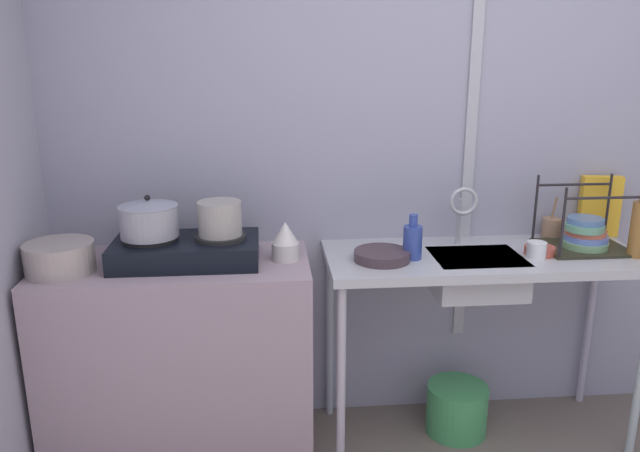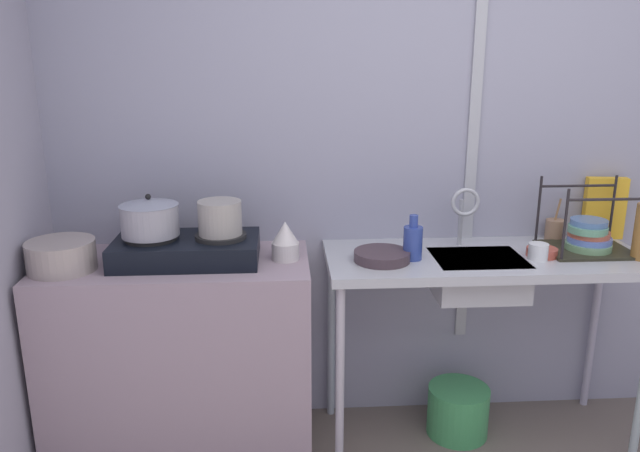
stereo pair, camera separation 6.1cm
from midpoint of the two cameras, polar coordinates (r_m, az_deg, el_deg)
wall_back at (r=2.94m, az=11.35°, el=7.26°), size 4.46×0.10×2.64m
wall_metal_strip at (r=2.89m, az=13.30°, el=9.65°), size 0.05×0.01×2.11m
counter_concrete at (r=2.82m, az=-13.36°, el=-11.91°), size 1.12×0.53×0.90m
counter_sink at (r=2.79m, az=14.28°, el=-4.02°), size 1.38×0.53×0.90m
stove at (r=2.62m, az=-12.94°, el=-2.17°), size 0.60×0.34×0.12m
pot_on_left_burner at (r=2.61m, az=-16.23°, el=0.67°), size 0.24×0.24×0.18m
pot_on_right_burner at (r=2.57m, az=-9.95°, el=0.71°), size 0.18×0.18×0.14m
pot_beside_stove at (r=2.66m, az=-23.60°, el=-2.71°), size 0.27×0.27×0.12m
percolator at (r=2.58m, az=-3.91°, el=-1.43°), size 0.12×0.12×0.17m
sink_basin at (r=2.75m, az=13.65°, el=-4.36°), size 0.38×0.31×0.16m
faucet at (r=2.79m, az=12.48°, el=1.83°), size 0.13×0.07×0.28m
frying_pan at (r=2.60m, az=5.09°, el=-2.75°), size 0.24×0.24×0.04m
dish_rack at (r=2.95m, az=22.80°, el=-0.81°), size 0.37×0.29×0.31m
cup_by_rack at (r=2.76m, az=18.83°, el=-2.12°), size 0.08×0.08×0.07m
small_bowl_on_drainboard at (r=2.82m, az=19.12°, el=-2.16°), size 0.13×0.13×0.04m
bottle_by_sink at (r=2.62m, az=7.92°, el=-1.38°), size 0.08×0.08×0.19m
bottle_by_rack at (r=2.92m, az=26.98°, el=-0.18°), size 0.08×0.08×0.30m
cereal_box at (r=3.18m, az=23.99°, el=1.68°), size 0.19×0.08×0.29m
utensil_jar at (r=3.08m, az=20.11°, el=-0.16°), size 0.09×0.09×0.20m
bucket_on_floor at (r=3.09m, az=11.99°, el=-16.24°), size 0.28×0.28×0.23m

